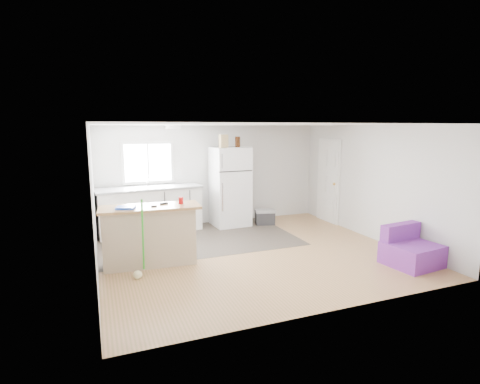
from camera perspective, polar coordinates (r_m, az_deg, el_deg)
name	(u,v)px	position (r m, az deg, el deg)	size (l,w,h in m)	color
room	(253,190)	(6.92, 1.95, 0.25)	(5.51, 5.01, 2.41)	olive
vinyl_zone	(198,238)	(8.12, -6.38, -7.05)	(4.05, 2.50, 0.00)	#372F29
window	(148,163)	(8.87, -13.84, 4.36)	(1.18, 0.06, 0.98)	white
interior_door	(328,181)	(9.61, 13.29, 1.58)	(0.11, 0.92, 2.10)	white
ceiling_fixture	(173,127)	(7.62, -10.12, 9.75)	(0.30, 0.30, 0.07)	white
kitchen_cabinets	(150,209)	(8.68, -13.56, -2.59)	(2.37, 0.93, 1.33)	white
peninsula	(150,235)	(6.66, -13.62, -6.40)	(1.71, 0.75, 1.03)	tan
refrigerator	(230,187)	(8.99, -1.53, 0.82)	(0.87, 0.83, 1.89)	white
cooler	(265,217)	(9.21, 3.82, -3.80)	(0.54, 0.43, 0.36)	#2C2C2E
purple_seat	(410,251)	(7.17, 24.48, -8.15)	(0.89, 0.85, 0.67)	purple
cleaner_jug	(189,252)	(6.82, -7.74, -9.12)	(0.18, 0.15, 0.33)	silver
mop	(139,264)	(6.20, -15.12, -10.48)	(0.22, 0.36, 1.28)	green
red_cup	(181,201)	(6.61, -8.99, -1.30)	(0.08, 0.08, 0.12)	#B80B0C
blue_tray	(126,208)	(6.43, -17.03, -2.29)	(0.30, 0.22, 0.04)	blue
tool_a	(164,203)	(6.64, -11.53, -1.71)	(0.14, 0.05, 0.03)	black
tool_b	(154,206)	(6.46, -12.99, -2.10)	(0.10, 0.04, 0.03)	black
cardboard_box	(224,141)	(8.74, -2.52, 7.75)	(0.20, 0.10, 0.30)	tan
bottle_left	(237,142)	(8.89, -0.53, 7.64)	(0.07, 0.07, 0.25)	#3B1D0A
bottle_right	(239,142)	(8.92, -0.20, 7.64)	(0.07, 0.07, 0.25)	#3B1D0A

